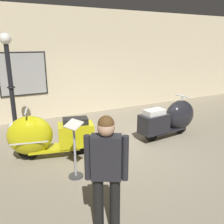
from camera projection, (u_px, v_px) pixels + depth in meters
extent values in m
plane|color=gray|center=(129.00, 145.00, 5.96)|extent=(60.00, 60.00, 0.00)
cube|color=beige|center=(80.00, 63.00, 8.19)|extent=(18.00, 0.20, 3.52)
cube|color=black|center=(23.00, 74.00, 7.32)|extent=(1.41, 0.03, 1.32)
cube|color=#9E9E9E|center=(23.00, 74.00, 7.31)|extent=(1.33, 0.01, 1.24)
cylinder|color=black|center=(29.00, 149.00, 5.20)|extent=(0.46, 0.19, 0.45)
cylinder|color=silver|center=(29.00, 149.00, 5.20)|extent=(0.22, 0.15, 0.20)
cylinder|color=black|center=(78.00, 145.00, 5.45)|extent=(0.46, 0.19, 0.45)
cylinder|color=silver|center=(78.00, 145.00, 5.45)|extent=(0.22, 0.15, 0.20)
cube|color=gold|center=(54.00, 148.00, 5.33)|extent=(1.13, 0.65, 0.06)
ellipsoid|color=gold|center=(30.00, 135.00, 5.12)|extent=(1.06, 0.79, 0.85)
cube|color=gold|center=(76.00, 135.00, 5.37)|extent=(0.85, 0.62, 0.49)
cube|color=black|center=(75.00, 121.00, 5.28)|extent=(0.60, 0.43, 0.13)
sphere|color=silver|center=(13.00, 126.00, 4.99)|extent=(0.17, 0.17, 0.17)
cylinder|color=silver|center=(27.00, 118.00, 5.01)|extent=(0.05, 0.05, 0.31)
cylinder|color=silver|center=(26.00, 111.00, 4.96)|extent=(0.15, 0.49, 0.04)
cube|color=silver|center=(29.00, 143.00, 4.87)|extent=(0.74, 0.19, 0.03)
cylinder|color=black|center=(180.00, 125.00, 6.72)|extent=(0.44, 0.12, 0.44)
cylinder|color=silver|center=(180.00, 125.00, 6.72)|extent=(0.20, 0.12, 0.20)
cylinder|color=black|center=(152.00, 133.00, 6.18)|extent=(0.44, 0.12, 0.44)
cylinder|color=silver|center=(152.00, 133.00, 6.18)|extent=(0.20, 0.12, 0.20)
cube|color=black|center=(167.00, 130.00, 6.45)|extent=(1.06, 0.48, 0.05)
ellipsoid|color=black|center=(180.00, 115.00, 6.60)|extent=(0.96, 0.64, 0.83)
cube|color=black|center=(154.00, 124.00, 6.14)|extent=(0.77, 0.50, 0.48)
cube|color=silver|center=(154.00, 112.00, 6.05)|extent=(0.55, 0.35, 0.13)
sphere|color=silver|center=(188.00, 106.00, 6.69)|extent=(0.16, 0.16, 0.16)
cylinder|color=silver|center=(182.00, 101.00, 6.51)|extent=(0.05, 0.05, 0.30)
cylinder|color=silver|center=(182.00, 96.00, 6.47)|extent=(0.07, 0.48, 0.03)
cylinder|color=black|center=(17.00, 138.00, 6.17)|extent=(0.28, 0.28, 0.18)
cylinder|color=black|center=(12.00, 92.00, 5.83)|extent=(0.11, 0.11, 2.22)
torus|color=black|center=(11.00, 87.00, 5.80)|extent=(0.19, 0.19, 0.04)
sphere|color=white|center=(5.00, 39.00, 5.49)|extent=(0.27, 0.27, 0.27)
cylinder|color=black|center=(115.00, 200.00, 3.14)|extent=(0.14, 0.14, 0.80)
cylinder|color=black|center=(98.00, 199.00, 3.15)|extent=(0.14, 0.14, 0.80)
cube|color=#232328|center=(106.00, 157.00, 2.97)|extent=(0.42, 0.36, 0.57)
cylinder|color=#232328|center=(125.00, 158.00, 2.97)|extent=(0.09, 0.09, 0.59)
cylinder|color=#232328|center=(88.00, 158.00, 2.98)|extent=(0.09, 0.09, 0.59)
sphere|color=tan|center=(106.00, 128.00, 2.86)|extent=(0.22, 0.22, 0.22)
sphere|color=brown|center=(106.00, 124.00, 2.85)|extent=(0.20, 0.20, 0.20)
cylinder|color=#333338|center=(76.00, 176.00, 4.58)|extent=(0.28, 0.28, 0.02)
cylinder|color=#A5A5AD|center=(75.00, 151.00, 4.43)|extent=(0.04, 0.04, 1.00)
cube|color=silver|center=(74.00, 124.00, 4.29)|extent=(0.32, 0.38, 0.12)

